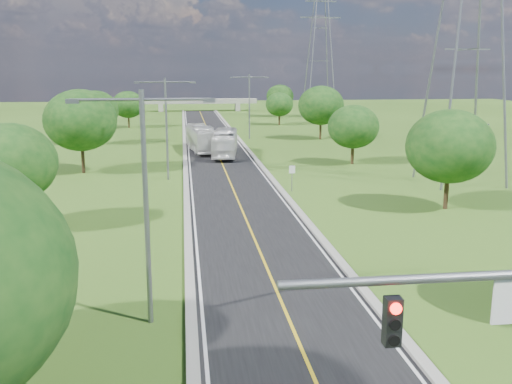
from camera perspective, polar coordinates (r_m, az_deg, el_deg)
ground at (r=72.41m, az=-3.74°, el=3.59°), size 260.00×260.00×0.00m
road at (r=78.34m, az=-4.02°, el=4.26°), size 8.00×150.00×0.06m
curb_left at (r=78.20m, az=-7.14°, el=4.24°), size 0.50×150.00×0.22m
curb_right at (r=78.68m, az=-0.92°, el=4.38°), size 0.50×150.00×0.22m
speed_limit_sign at (r=51.21m, az=3.62°, el=1.82°), size 0.55×0.09×2.40m
overpass at (r=151.77m, az=-5.68°, el=8.96°), size 30.00×3.00×3.20m
streetlight_near_left at (r=24.02m, az=-11.01°, el=0.32°), size 5.90×0.25×10.00m
streetlight_mid_left at (r=56.70m, az=-8.96°, el=7.13°), size 5.90×0.25×10.00m
streetlight_far_right at (r=90.20m, az=-0.67°, el=9.10°), size 5.90×0.25×10.00m
power_tower_near at (r=57.92m, az=20.52°, el=14.62°), size 9.00×6.40×28.00m
power_tower_far at (r=130.11m, az=6.41°, el=13.52°), size 9.00×6.40×28.00m
tree_lb at (r=41.60m, az=-23.44°, el=2.68°), size 6.30×6.30×7.33m
tree_lc at (r=62.60m, az=-17.15°, el=6.87°), size 7.56×7.56×8.79m
tree_ld at (r=86.60m, az=-15.79°, el=7.86°), size 6.72×6.72×7.82m
tree_le at (r=110.13m, az=-12.68°, el=8.53°), size 5.88×5.88×6.84m
tree_rb at (r=46.57m, az=18.79°, el=4.34°), size 6.72×6.72×7.82m
tree_rc at (r=66.67m, az=9.71°, el=6.45°), size 5.88×5.88×6.84m
tree_rd at (r=90.21m, az=6.52°, el=8.59°), size 7.14×7.14×8.30m
tree_re at (r=113.26m, az=2.36°, el=8.75°), size 5.46×5.46×6.35m
tree_rf at (r=133.50m, az=2.41°, el=9.53°), size 6.30×6.30×7.33m
bus_outbound at (r=72.03m, az=-3.11°, el=4.90°), size 4.09×11.93×3.26m
bus_inbound at (r=76.84m, az=-5.45°, el=5.36°), size 4.18×12.25×3.34m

